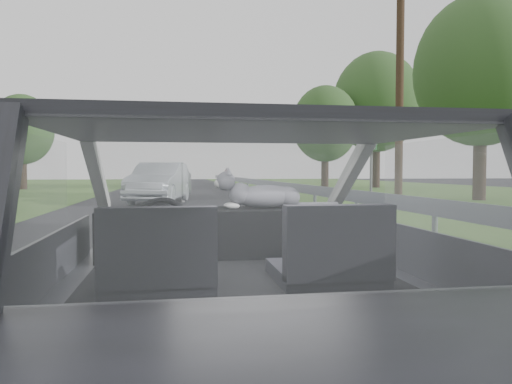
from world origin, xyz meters
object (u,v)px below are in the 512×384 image
object	(u,v)px
cat	(266,195)
highway_sign	(371,168)
subject_car	(239,271)
other_car	(160,182)
utility_pole	(400,85)

from	to	relation	value
cat	highway_sign	size ratio (longest dim) A/B	0.22
subject_car	other_car	distance (m)	17.19
utility_pole	other_car	bearing A→B (deg)	161.26
subject_car	other_car	size ratio (longest dim) A/B	0.84
other_car	highway_sign	xyz separation A→B (m)	(8.34, -0.74, 0.57)
cat	highway_sign	bearing A→B (deg)	60.91
other_car	utility_pole	distance (m)	9.64
other_car	highway_sign	size ratio (longest dim) A/B	1.76
utility_pole	subject_car	bearing A→B (deg)	-118.01
highway_sign	utility_pole	size ratio (longest dim) A/B	0.31
cat	utility_pole	size ratio (longest dim) A/B	0.07
cat	other_car	xyz separation A→B (m)	(-1.16, 16.54, -0.31)
subject_car	cat	xyz separation A→B (m)	(0.25, 0.62, 0.36)
other_car	subject_car	bearing A→B (deg)	-75.41
subject_car	cat	distance (m)	0.76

